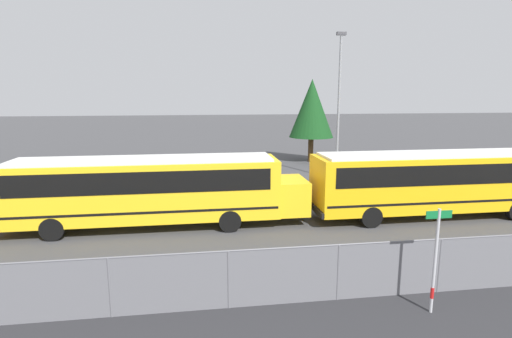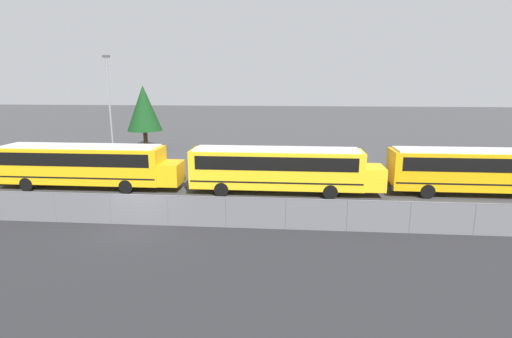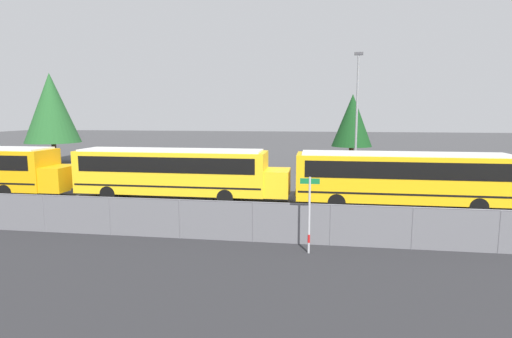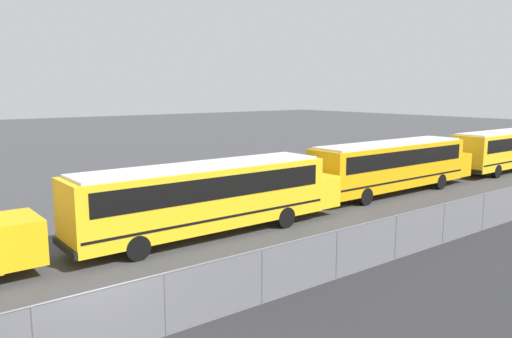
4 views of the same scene
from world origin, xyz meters
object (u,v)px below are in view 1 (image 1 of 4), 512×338
at_px(street_sign, 435,258).
at_px(light_pole, 339,102).
at_px(school_bus_3, 440,179).
at_px(tree_1, 312,109).
at_px(school_bus_2, 152,187).

distance_m(street_sign, light_pole, 16.84).
bearing_deg(school_bus_3, street_sign, -123.20).
bearing_deg(light_pole, tree_1, 87.42).
bearing_deg(street_sign, light_pole, 79.03).
relative_size(school_bus_2, light_pole, 1.34).
xyz_separation_m(light_pole, tree_1, (0.33, 7.29, -0.68)).
bearing_deg(light_pole, school_bus_2, -143.70).
bearing_deg(school_bus_3, light_pole, 102.87).
relative_size(school_bus_2, school_bus_3, 1.00).
xyz_separation_m(street_sign, tree_1, (3.46, 23.43, 2.93)).
distance_m(light_pole, tree_1, 7.32).
height_order(school_bus_3, street_sign, school_bus_3).
height_order(school_bus_3, light_pole, light_pole).
relative_size(street_sign, light_pole, 0.30).
relative_size(light_pole, tree_1, 1.38).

